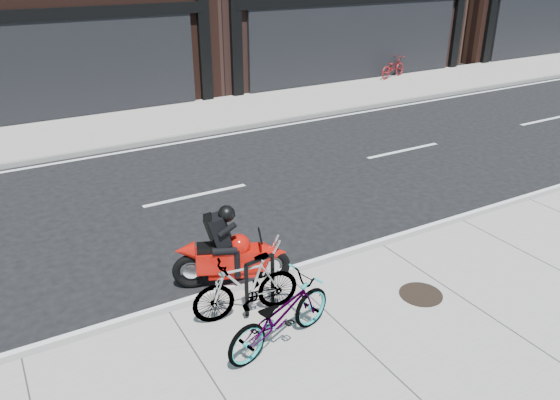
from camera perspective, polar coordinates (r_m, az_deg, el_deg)
ground at (r=10.56m, az=-4.75°, el=-3.39°), size 120.00×120.00×0.00m
sidewalk_near at (r=7.13m, az=13.81°, el=-19.43°), size 60.00×6.00×0.13m
sidewalk_far at (r=17.40m, az=-15.86°, el=7.38°), size 60.00×3.50×0.13m
bike_rack at (r=7.91m, az=-2.13°, el=-8.33°), size 0.52×0.13×0.87m
bicycle_front at (r=7.31m, az=-0.03°, el=-11.92°), size 1.85×1.01×0.92m
bicycle_rear at (r=7.85m, az=-3.57°, el=-9.00°), size 1.62×0.65×0.95m
motorcycle at (r=8.72m, az=-4.59°, el=-5.53°), size 1.81×1.00×1.42m
bicycle_far at (r=23.71m, az=11.71°, el=13.44°), size 1.71×1.04×0.85m
manhole_cover at (r=8.76m, az=14.50°, el=-9.52°), size 0.87×0.87×0.02m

